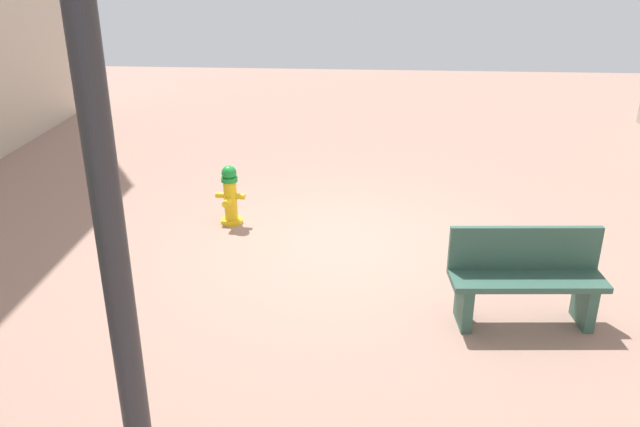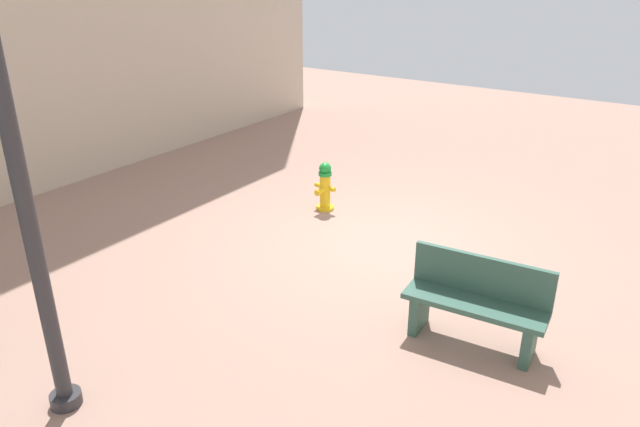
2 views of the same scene
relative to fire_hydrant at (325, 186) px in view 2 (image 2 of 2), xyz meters
The scene contains 4 objects.
ground_plane 1.58m from the fire_hydrant, 157.33° to the left, with size 23.40×23.40×0.00m, color #9E7A6B.
fire_hydrant is the anchor object (origin of this frame).
bench_near 3.95m from the fire_hydrant, 147.10° to the left, with size 1.49×0.55×0.95m.
street_lamp 5.62m from the fire_hydrant, 96.54° to the left, with size 0.36×0.36×3.98m.
Camera 2 is at (-3.53, 6.89, 3.76)m, focal length 33.39 mm.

